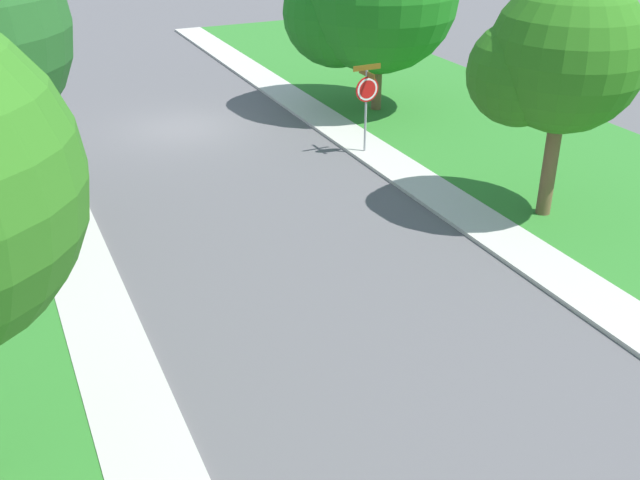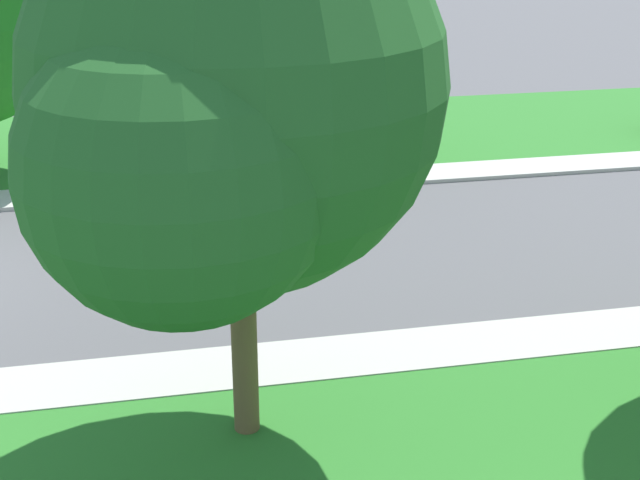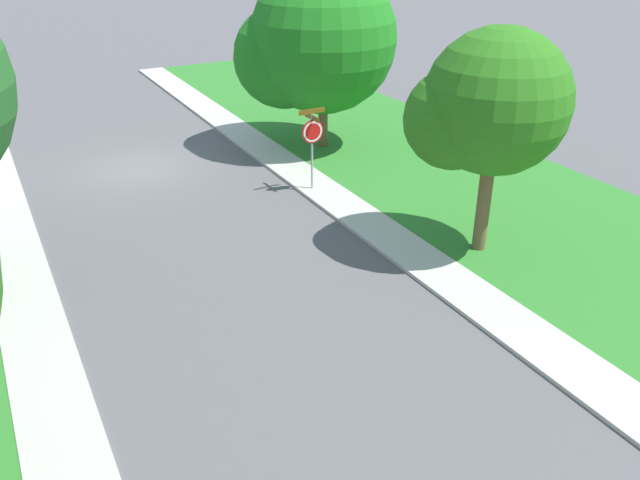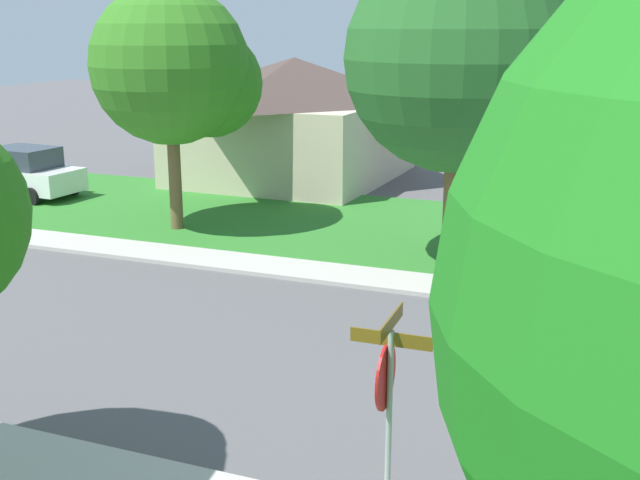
# 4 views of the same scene
# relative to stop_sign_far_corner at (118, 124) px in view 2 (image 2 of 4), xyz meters

# --- Properties ---
(sidewalk_east) EXTENTS (1.40, 56.00, 0.10)m
(sidewalk_east) POSITION_rel_stop_sign_far_corner_xyz_m (9.14, 7.22, -1.84)
(sidewalk_east) COLOR #B7B2A8
(sidewalk_east) RESTS_ON ground
(sidewalk_west) EXTENTS (1.40, 56.00, 0.10)m
(sidewalk_west) POSITION_rel_stop_sign_far_corner_xyz_m (-0.26, 7.22, -1.84)
(sidewalk_west) COLOR #B7B2A8
(sidewalk_west) RESTS_ON ground
(lawn_west) EXTENTS (8.00, 56.00, 0.08)m
(lawn_west) POSITION_rel_stop_sign_far_corner_xyz_m (-4.96, 7.22, -1.85)
(lawn_west) COLOR #2D7528
(lawn_west) RESTS_ON ground
(stop_sign_far_corner) EXTENTS (0.92, 0.92, 2.77)m
(stop_sign_far_corner) POSITION_rel_stop_sign_far_corner_xyz_m (0.00, 0.00, 0.00)
(stop_sign_far_corner) COLOR #9E9EA3
(stop_sign_far_corner) RESTS_ON ground
(tree_across_right) EXTENTS (5.66, 5.27, 7.65)m
(tree_across_right) POSITION_rel_stop_sign_far_corner_xyz_m (11.22, 1.46, 2.95)
(tree_across_right) COLOR brown
(tree_across_right) RESTS_ON ground
(tree_sidewalk_far) EXTENTS (3.92, 3.64, 5.92)m
(tree_sidewalk_far) POSITION_rel_stop_sign_far_corner_xyz_m (-1.80, 5.72, 2.09)
(tree_sidewalk_far) COLOR brown
(tree_sidewalk_far) RESTS_ON ground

